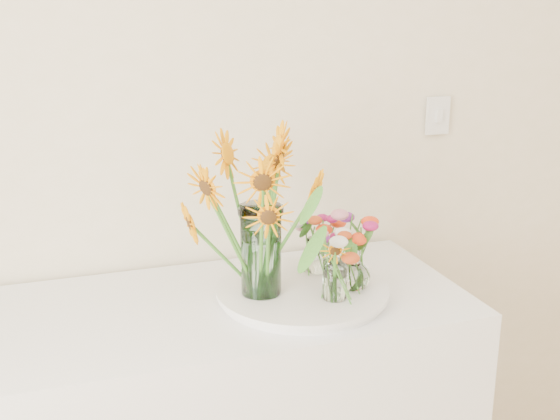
{
  "coord_description": "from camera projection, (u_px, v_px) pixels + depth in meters",
  "views": [
    {
      "loc": [
        -0.87,
        0.3,
        1.66
      ],
      "look_at": [
        -0.33,
        1.87,
        1.15
      ],
      "focal_mm": 45.0,
      "sensor_mm": 36.0,
      "label": 1
    }
  ],
  "objects": [
    {
      "name": "mason_jar",
      "position": [
        261.0,
        251.0,
        1.77
      ],
      "size": [
        0.12,
        0.12,
        0.24
      ],
      "primitive_type": "cylinder",
      "rotation": [
        0.0,
        0.0,
        -0.2
      ],
      "color": "#A3CEC1",
      "rests_on": "tray"
    },
    {
      "name": "sunflower_bouquet",
      "position": [
        261.0,
        214.0,
        1.74
      ],
      "size": [
        0.78,
        0.78,
        0.44
      ],
      "primitive_type": null,
      "rotation": [
        0.0,
        0.0,
        -0.2
      ],
      "color": "orange",
      "rests_on": "tray"
    },
    {
      "name": "wildflower_posy_a",
      "position": [
        335.0,
        264.0,
        1.74
      ],
      "size": [
        0.21,
        0.21,
        0.2
      ],
      "primitive_type": null,
      "color": "#F33E15",
      "rests_on": "tray"
    },
    {
      "name": "wildflower_posy_b",
      "position": [
        355.0,
        251.0,
        1.81
      ],
      "size": [
        0.19,
        0.19,
        0.21
      ],
      "primitive_type": null,
      "color": "#F33E15",
      "rests_on": "tray"
    },
    {
      "name": "wildflower_posy_c",
      "position": [
        318.0,
        241.0,
        1.92
      ],
      "size": [
        0.18,
        0.18,
        0.19
      ],
      "primitive_type": null,
      "color": "#F33E15",
      "rests_on": "tray"
    },
    {
      "name": "small_vase_a",
      "position": [
        335.0,
        281.0,
        1.76
      ],
      "size": [
        0.07,
        0.07,
        0.11
      ],
      "primitive_type": "cylinder",
      "rotation": [
        0.0,
        0.0,
        -0.25
      ],
      "color": "white",
      "rests_on": "tray"
    },
    {
      "name": "small_vase_b",
      "position": [
        354.0,
        268.0,
        1.82
      ],
      "size": [
        0.09,
        0.09,
        0.12
      ],
      "primitive_type": null,
      "rotation": [
        0.0,
        0.0,
        0.08
      ],
      "color": "white",
      "rests_on": "tray"
    },
    {
      "name": "small_vase_c",
      "position": [
        317.0,
        256.0,
        1.93
      ],
      "size": [
        0.06,
        0.06,
        0.1
      ],
      "primitive_type": "cylinder",
      "rotation": [
        0.0,
        0.0,
        -0.06
      ],
      "color": "white",
      "rests_on": "tray"
    },
    {
      "name": "tray",
      "position": [
        302.0,
        294.0,
        1.84
      ],
      "size": [
        0.43,
        0.43,
        0.02
      ],
      "primitive_type": "cylinder",
      "color": "white",
      "rests_on": "counter"
    }
  ]
}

